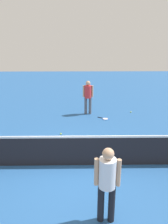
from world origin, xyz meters
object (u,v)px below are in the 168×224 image
(player_far_side, at_px, (107,180))
(tennis_ball_by_net, at_px, (166,142))
(tennis_ball_near_player, at_px, (61,134))
(tennis_ball_midcourt, at_px, (131,112))
(tennis_racket_near_player, at_px, (105,119))
(player_near_side, at_px, (88,95))

(player_far_side, relative_size, tennis_ball_by_net, 25.76)
(player_far_side, bearing_deg, tennis_ball_near_player, -72.92)
(tennis_ball_near_player, bearing_deg, tennis_ball_by_net, 168.74)
(tennis_ball_midcourt, bearing_deg, tennis_racket_near_player, 32.05)
(tennis_ball_by_net, relative_size, tennis_ball_midcourt, 1.00)
(player_far_side, relative_size, tennis_ball_midcourt, 25.76)
(player_near_side, height_order, tennis_ball_near_player, player_near_side)
(tennis_ball_midcourt, bearing_deg, player_far_side, 73.31)
(tennis_racket_near_player, bearing_deg, tennis_ball_by_net, 128.06)
(tennis_ball_by_net, bearing_deg, player_far_side, 53.21)
(player_near_side, distance_m, tennis_racket_near_player, 1.48)
(player_far_side, relative_size, tennis_ball_near_player, 25.76)
(player_near_side, height_order, player_far_side, same)
(tennis_racket_near_player, relative_size, tennis_ball_near_player, 8.81)
(player_near_side, distance_m, tennis_ball_midcourt, 2.45)
(player_far_side, bearing_deg, tennis_racket_near_player, -96.03)
(tennis_racket_near_player, height_order, tennis_ball_by_net, tennis_ball_by_net)
(player_near_side, height_order, tennis_racket_near_player, player_near_side)
(player_near_side, xyz_separation_m, tennis_ball_near_player, (1.16, 2.51, -0.98))
(tennis_racket_near_player, bearing_deg, player_far_side, 83.97)
(tennis_ball_by_net, xyz_separation_m, tennis_ball_midcourt, (0.54, -3.45, 0.00))
(tennis_racket_near_player, distance_m, tennis_ball_by_net, 3.23)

